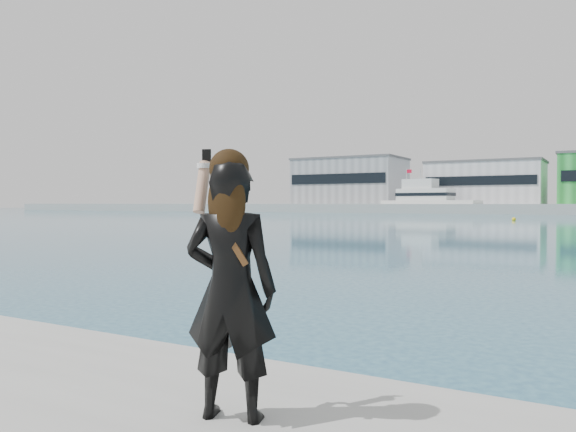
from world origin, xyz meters
TOP-DOWN VIEW (x-y plane):
  - warehouse_grey_left at (-55.00, 127.98)m, footprint 26.52×16.36m
  - warehouse_white at (-22.00, 127.98)m, footprint 24.48×15.35m
  - flagpole_left at (-37.91, 121.00)m, footprint 1.28×0.16m
  - motor_yacht at (-31.70, 116.00)m, footprint 21.31×8.77m
  - buoy_far at (-7.99, 70.66)m, footprint 0.50×0.50m
  - woman at (0.35, -0.22)m, footprint 0.66×0.53m

SIDE VIEW (x-z plane):
  - buoy_far at x=-7.99m, z-range -0.25..0.25m
  - woman at x=0.35m, z-range 0.81..2.47m
  - motor_yacht at x=-31.70m, z-range -2.11..7.54m
  - flagpole_left at x=-37.91m, z-range 2.54..10.54m
  - warehouse_white at x=-22.00m, z-range 2.01..11.51m
  - warehouse_grey_left at x=-55.00m, z-range 2.01..13.51m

